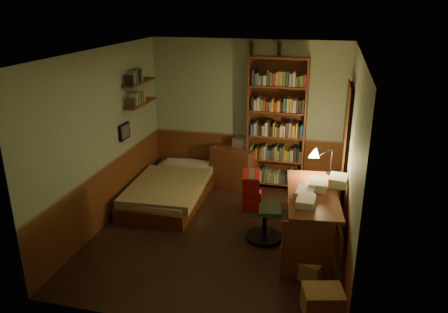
% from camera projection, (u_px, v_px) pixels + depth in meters
% --- Properties ---
extents(floor, '(3.50, 4.00, 0.02)m').
position_uv_depth(floor, '(220.00, 233.00, 6.42)').
color(floor, black).
rests_on(floor, ground).
extents(ceiling, '(3.50, 4.00, 0.02)m').
position_uv_depth(ceiling, '(219.00, 51.00, 5.53)').
color(ceiling, silver).
rests_on(ceiling, wall_back).
extents(wall_back, '(3.50, 0.02, 2.60)m').
position_uv_depth(wall_back, '(248.00, 113.00, 7.81)').
color(wall_back, gray).
rests_on(wall_back, ground).
extents(wall_left, '(0.02, 4.00, 2.60)m').
position_uv_depth(wall_left, '(103.00, 139.00, 6.37)').
color(wall_left, gray).
rests_on(wall_left, ground).
extents(wall_right, '(0.02, 4.00, 2.60)m').
position_uv_depth(wall_right, '(353.00, 160.00, 5.58)').
color(wall_right, gray).
rests_on(wall_right, ground).
extents(wall_front, '(3.50, 0.02, 2.60)m').
position_uv_depth(wall_front, '(167.00, 216.00, 4.14)').
color(wall_front, gray).
rests_on(wall_front, ground).
extents(doorway, '(0.06, 0.90, 2.00)m').
position_uv_depth(doorway, '(346.00, 149.00, 6.88)').
color(doorway, black).
rests_on(doorway, ground).
extents(door_trim, '(0.02, 0.98, 2.08)m').
position_uv_depth(door_trim, '(343.00, 149.00, 6.89)').
color(door_trim, '#46220F').
rests_on(door_trim, ground).
extents(bed, '(1.11, 2.07, 0.61)m').
position_uv_depth(bed, '(171.00, 182.00, 7.41)').
color(bed, '#89915A').
rests_on(bed, ground).
extents(dresser, '(0.88, 0.62, 0.71)m').
position_uv_depth(dresser, '(234.00, 166.00, 7.95)').
color(dresser, '#5A2B18').
rests_on(dresser, ground).
extents(mini_stereo, '(0.32, 0.27, 0.16)m').
position_uv_depth(mini_stereo, '(242.00, 142.00, 7.89)').
color(mini_stereo, '#B2B2B7').
rests_on(mini_stereo, dresser).
extents(bookshelf, '(1.01, 0.33, 2.34)m').
position_uv_depth(bookshelf, '(277.00, 125.00, 7.59)').
color(bookshelf, '#5A2B18').
rests_on(bookshelf, ground).
extents(bottle_left, '(0.07, 0.07, 0.22)m').
position_uv_depth(bottle_left, '(251.00, 48.00, 7.36)').
color(bottle_left, black).
rests_on(bottle_left, bookshelf).
extents(bottle_right, '(0.06, 0.06, 0.22)m').
position_uv_depth(bottle_right, '(279.00, 49.00, 7.25)').
color(bottle_right, black).
rests_on(bottle_right, bookshelf).
extents(desk, '(0.82, 1.62, 0.83)m').
position_uv_depth(desk, '(311.00, 221.00, 5.89)').
color(desk, '#5A2B18').
rests_on(desk, ground).
extents(paper_stack, '(0.27, 0.35, 0.13)m').
position_uv_depth(paper_stack, '(338.00, 181.00, 5.96)').
color(paper_stack, silver).
rests_on(paper_stack, desk).
extents(desk_lamp, '(0.23, 0.23, 0.61)m').
position_uv_depth(desk_lamp, '(332.00, 154.00, 6.25)').
color(desk_lamp, black).
rests_on(desk_lamp, desk).
extents(office_chair, '(0.52, 0.47, 0.92)m').
position_uv_depth(office_chair, '(265.00, 209.00, 6.10)').
color(office_chair, '#2F5B3D').
rests_on(office_chair, ground).
extents(red_jacket, '(0.23, 0.42, 0.50)m').
position_uv_depth(red_jacket, '(271.00, 165.00, 5.76)').
color(red_jacket, '#AD1515').
rests_on(red_jacket, office_chair).
extents(wall_shelf_lower, '(0.20, 0.90, 0.03)m').
position_uv_depth(wall_shelf_lower, '(141.00, 103.00, 7.25)').
color(wall_shelf_lower, '#5A2B18').
rests_on(wall_shelf_lower, wall_left).
extents(wall_shelf_upper, '(0.20, 0.90, 0.03)m').
position_uv_depth(wall_shelf_upper, '(139.00, 82.00, 7.13)').
color(wall_shelf_upper, '#5A2B18').
rests_on(wall_shelf_upper, wall_left).
extents(framed_picture, '(0.04, 0.32, 0.26)m').
position_uv_depth(framed_picture, '(124.00, 131.00, 6.93)').
color(framed_picture, black).
rests_on(framed_picture, wall_left).
extents(cardboard_box_a, '(0.49, 0.43, 0.32)m').
position_uv_depth(cardboard_box_a, '(323.00, 302.00, 4.70)').
color(cardboard_box_a, '#A37D48').
rests_on(cardboard_box_a, ground).
extents(cardboard_box_b, '(0.42, 0.38, 0.24)m').
position_uv_depth(cardboard_box_b, '(309.00, 269.00, 5.35)').
color(cardboard_box_b, '#A37D48').
rests_on(cardboard_box_b, ground).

